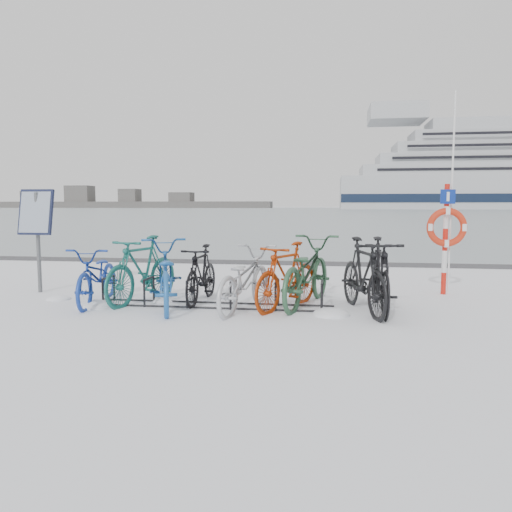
{
  "coord_description": "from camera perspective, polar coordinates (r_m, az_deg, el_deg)",
  "views": [
    {
      "loc": [
        1.93,
        -7.91,
        1.67
      ],
      "look_at": [
        0.65,
        0.6,
        0.78
      ],
      "focal_mm": 35.0,
      "sensor_mm": 36.0,
      "label": 1
    }
  ],
  "objects": [
    {
      "name": "ground",
      "position": [
        8.31,
        -5.06,
        -5.74
      ],
      "size": [
        900.0,
        900.0,
        0.0
      ],
      "primitive_type": "plane",
      "color": "white",
      "rests_on": "ground"
    },
    {
      "name": "ice_sheet",
      "position": [
        162.93,
        7.91,
        5.23
      ],
      "size": [
        400.0,
        298.0,
        0.02
      ],
      "primitive_type": "cube",
      "color": "#A5B3BA",
      "rests_on": "ground"
    },
    {
      "name": "quay_edge",
      "position": [
        14.03,
        0.61,
        -0.75
      ],
      "size": [
        400.0,
        0.25,
        0.1
      ],
      "primitive_type": "cube",
      "color": "#3F3F42",
      "rests_on": "ground"
    },
    {
      "name": "bike_rack",
      "position": [
        8.27,
        -5.07,
        -4.51
      ],
      "size": [
        4.0,
        0.48,
        0.46
      ],
      "color": "black",
      "rests_on": "ground"
    },
    {
      "name": "info_board",
      "position": [
        10.3,
        -23.81,
        3.96
      ],
      "size": [
        0.66,
        0.25,
        1.96
      ],
      "rotation": [
        0.0,
        0.0,
        -0.0
      ],
      "color": "#595B5E",
      "rests_on": "ground"
    },
    {
      "name": "lifebuoy_station",
      "position": [
        9.82,
        20.96,
        3.06
      ],
      "size": [
        0.72,
        0.22,
        3.73
      ],
      "color": "red",
      "rests_on": "ground"
    },
    {
      "name": "shoreline",
      "position": [
        295.19,
        -16.36,
        5.85
      ],
      "size": [
        180.0,
        12.0,
        9.5
      ],
      "color": "#4B4B4B",
      "rests_on": "ground"
    },
    {
      "name": "bike_0",
      "position": [
        8.89,
        -17.61,
        -1.94
      ],
      "size": [
        0.93,
        1.99,
        1.01
      ],
      "primitive_type": "imported",
      "rotation": [
        0.0,
        0.0,
        0.14
      ],
      "color": "#183698",
      "rests_on": "ground"
    },
    {
      "name": "bike_1",
      "position": [
        8.79,
        -12.86,
        -1.33
      ],
      "size": [
        1.06,
        2.04,
        1.18
      ],
      "primitive_type": "imported",
      "rotation": [
        0.0,
        0.0,
        -0.27
      ],
      "color": "#1A635A",
      "rests_on": "ground"
    },
    {
      "name": "bike_2",
      "position": [
        8.24,
        -10.42,
        -1.9
      ],
      "size": [
        1.43,
        2.29,
        1.14
      ],
      "primitive_type": "imported",
      "rotation": [
        0.0,
        0.0,
        3.48
      ],
      "color": "#1E59A5",
      "rests_on": "ground"
    },
    {
      "name": "bike_3",
      "position": [
        8.66,
        -6.26,
        -1.86
      ],
      "size": [
        0.54,
        1.71,
        1.02
      ],
      "primitive_type": "imported",
      "rotation": [
        0.0,
        0.0,
        -0.04
      ],
      "color": "black",
      "rests_on": "ground"
    },
    {
      "name": "bike_4",
      "position": [
        7.94,
        -1.35,
        -2.42
      ],
      "size": [
        1.13,
        2.1,
        1.05
      ],
      "primitive_type": "imported",
      "rotation": [
        0.0,
        0.0,
        2.91
      ],
      "color": "#AFB2B8",
      "rests_on": "ground"
    },
    {
      "name": "bike_5",
      "position": [
        8.07,
        3.58,
        -2.09
      ],
      "size": [
        1.28,
        1.88,
        1.11
      ],
      "primitive_type": "imported",
      "rotation": [
        0.0,
        0.0,
        -0.46
      ],
      "color": "#A22F09",
      "rests_on": "ground"
    },
    {
      "name": "bike_6",
      "position": [
        8.36,
        5.75,
        -1.55
      ],
      "size": [
        1.34,
        2.38,
        1.18
      ],
      "primitive_type": "imported",
      "rotation": [
        0.0,
        0.0,
        2.88
      ],
      "color": "#2B5237",
      "rests_on": "ground"
    },
    {
      "name": "bike_7",
      "position": [
        7.95,
        12.17,
        -1.99
      ],
      "size": [
        1.07,
        2.07,
        1.2
      ],
      "primitive_type": "imported",
      "rotation": [
        0.0,
        0.0,
        0.27
      ],
      "color": "black",
      "rests_on": "ground"
    },
    {
      "name": "bike_8",
      "position": [
        8.06,
        13.99,
        -1.92
      ],
      "size": [
        0.63,
        2.01,
        1.2
      ],
      "primitive_type": "imported",
      "rotation": [
        0.0,
        0.0,
        0.04
      ],
      "color": "black",
      "rests_on": "ground"
    },
    {
      "name": "snow_drifts",
      "position": [
        8.23,
        -6.84,
        -5.87
      ],
      "size": [
        6.0,
        1.16,
        0.22
      ],
      "color": "white",
      "rests_on": "ground"
    }
  ]
}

